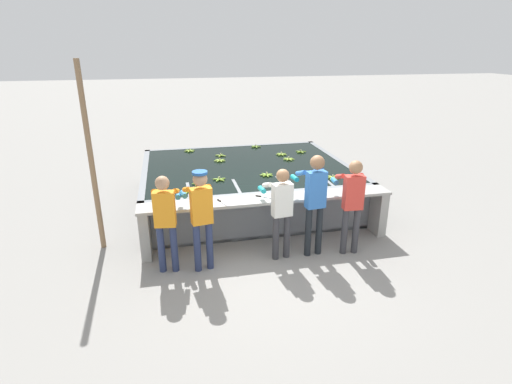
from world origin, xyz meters
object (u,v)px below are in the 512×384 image
banana_bunch_floating_12 (353,178)px  support_post_left (91,160)px  worker_4 (352,199)px  knife_1 (221,202)px  banana_bunch_floating_0 (219,179)px  banana_bunch_floating_8 (189,151)px  banana_bunch_floating_11 (281,154)px  banana_bunch_floating_6 (221,155)px  knife_0 (262,197)px  banana_bunch_floating_10 (267,175)px  worker_0 (165,215)px  banana_bunch_floating_5 (333,178)px  banana_bunch_floating_9 (316,182)px  banana_bunch_floating_13 (256,147)px  worker_3 (315,196)px  worker_2 (281,206)px  worker_1 (201,211)px  banana_bunch_floating_1 (289,159)px  banana_bunch_floating_3 (199,183)px  banana_bunch_floating_4 (220,160)px  banana_bunch_floating_7 (301,152)px  banana_bunch_floating_2 (187,192)px

banana_bunch_floating_12 → support_post_left: (-4.79, -0.13, 0.69)m
worker_4 → knife_1: bearing=165.5°
banana_bunch_floating_0 → banana_bunch_floating_8: same height
banana_bunch_floating_11 → knife_1: size_ratio=0.84×
banana_bunch_floating_6 → knife_0: size_ratio=0.88×
banana_bunch_floating_0 → banana_bunch_floating_8: bearing=100.0°
banana_bunch_floating_10 → support_post_left: size_ratio=0.09×
worker_0 → banana_bunch_floating_6: worker_0 is taller
worker_0 → knife_0: bearing=18.9°
banana_bunch_floating_12 → banana_bunch_floating_0: bearing=169.4°
banana_bunch_floating_5 → banana_bunch_floating_9: same height
banana_bunch_floating_5 → banana_bunch_floating_11: 2.03m
banana_bunch_floating_6 → banana_bunch_floating_13: bearing=34.3°
worker_4 → banana_bunch_floating_6: 3.92m
banana_bunch_floating_0 → support_post_left: 2.37m
banana_bunch_floating_6 → banana_bunch_floating_11: bearing=-8.1°
worker_3 → banana_bunch_floating_5: size_ratio=6.25×
banana_bunch_floating_10 → banana_bunch_floating_13: (0.31, 2.40, 0.00)m
worker_2 → support_post_left: 3.22m
worker_1 → banana_bunch_floating_1: 3.66m
worker_1 → banana_bunch_floating_3: worker_1 is taller
worker_0 → worker_2: size_ratio=1.01×
worker_4 → knife_1: size_ratio=4.93×
banana_bunch_floating_8 → banana_bunch_floating_9: (2.22, -2.98, 0.00)m
worker_1 → worker_2: worker_1 is taller
worker_4 → banana_bunch_floating_12: bearing=63.9°
banana_bunch_floating_4 → banana_bunch_floating_12: bearing=-37.4°
banana_bunch_floating_8 → worker_3: bearing=-66.3°
banana_bunch_floating_11 → knife_0: size_ratio=0.93×
banana_bunch_floating_5 → banana_bunch_floating_3: bearing=175.1°
banana_bunch_floating_4 → banana_bunch_floating_7: 2.09m
banana_bunch_floating_13 → knife_1: banana_bunch_floating_13 is taller
worker_1 → support_post_left: (-1.68, 1.11, 0.60)m
banana_bunch_floating_3 → knife_1: bearing=-74.3°
banana_bunch_floating_2 → banana_bunch_floating_4: size_ratio=1.00×
banana_bunch_floating_12 → worker_3: bearing=-137.0°
worker_0 → banana_bunch_floating_0: size_ratio=5.72×
worker_4 → banana_bunch_floating_11: (-0.27, 3.31, -0.08)m
banana_bunch_floating_4 → knife_1: 2.55m
banana_bunch_floating_13 → banana_bunch_floating_8: bearing=-177.8°
banana_bunch_floating_1 → banana_bunch_floating_7: bearing=49.8°
banana_bunch_floating_13 → banana_bunch_floating_2: bearing=-122.4°
banana_bunch_floating_2 → banana_bunch_floating_6: same height
worker_1 → worker_2: size_ratio=1.05×
banana_bunch_floating_4 → banana_bunch_floating_13: size_ratio=1.02×
banana_bunch_floating_4 → support_post_left: bearing=-140.4°
banana_bunch_floating_0 → banana_bunch_floating_5: (2.22, -0.38, -0.00)m
worker_4 → knife_1: 2.19m
worker_3 → worker_0: bearing=-179.7°
banana_bunch_floating_7 → banana_bunch_floating_0: bearing=-142.8°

